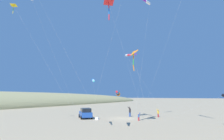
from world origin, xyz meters
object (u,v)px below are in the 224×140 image
Objects in this scene: person_child_grey_jacket at (139,116)px; kite_delta_yellow_midlevel at (14,6)px; kite_windsock_black_fish_shape at (146,1)px; person_child_green_jacket at (158,113)px; kite_windsock_teal_far_right at (130,55)px; cooler_box at (97,119)px; kite_delta_checkered_midright at (108,2)px; parked_car at (86,113)px; person_adult_flyer at (130,111)px; kite_delta_rainbow_low_near at (133,53)px; kite_windsock_striped_overhead at (93,81)px; kite_windsock_red_high_left at (118,93)px.

person_child_grey_jacket is 0.07× the size of kite_delta_yellow_midlevel.
person_child_green_jacket is at bearing 82.73° from kite_windsock_black_fish_shape.
kite_windsock_teal_far_right reaches higher than person_child_green_jacket.
kite_delta_checkered_midright is (4.29, -3.30, 18.57)m from cooler_box.
person_child_green_jacket is at bearing 39.49° from parked_car.
cooler_box is at bearing -12.47° from parked_car.
parked_car is 0.20× the size of kite_windsock_black_fish_shape.
person_adult_flyer is 0.11× the size of kite_delta_yellow_midlevel.
kite_windsock_teal_far_right reaches higher than person_adult_flyer.
person_adult_flyer is 1.50× the size of person_child_grey_jacket.
kite_delta_rainbow_low_near is (3.45, -5.81, -1.09)m from kite_windsock_teal_far_right.
kite_windsock_striped_overhead is 3.70m from kite_windsock_red_high_left.
kite_windsock_teal_far_right is 0.54× the size of kite_windsock_black_fish_shape.
kite_windsock_teal_far_right reaches higher than kite_windsock_striped_overhead.
person_adult_flyer reaches higher than parked_car.
kite_delta_yellow_midlevel is at bearing -122.64° from cooler_box.
person_adult_flyer is 0.09× the size of kite_windsock_black_fish_shape.
person_child_grey_jacket is 0.06× the size of kite_windsock_black_fish_shape.
person_child_green_jacket is at bearing 87.59° from kite_windsock_red_high_left.
kite_windsock_teal_far_right is 10.84m from kite_windsock_black_fish_shape.
kite_delta_checkered_midright is 9.10m from kite_delta_rainbow_low_near.
kite_windsock_red_high_left is (7.02, -5.24, 4.21)m from cooler_box.
person_child_green_jacket is 15.19m from kite_windsock_red_high_left.
kite_windsock_black_fish_shape is (2.89, 1.31, 10.36)m from kite_windsock_teal_far_right.
person_child_green_jacket is at bearing 81.11° from person_child_grey_jacket.
person_child_grey_jacket is at bearing 69.12° from kite_delta_checkered_midright.
person_adult_flyer is 20.80m from kite_delta_checkered_midright.
person_child_grey_jacket is 11.32m from kite_windsock_striped_overhead.
parked_car reaches higher than person_child_green_jacket.
kite_delta_yellow_midlevel reaches higher than cooler_box.
kite_delta_yellow_midlevel reaches higher than kite_windsock_teal_far_right.
kite_windsock_black_fish_shape is at bearing 37.79° from cooler_box.
kite_windsock_striped_overhead reaches higher than cooler_box.
parked_car is at bearing -140.51° from person_child_green_jacket.
cooler_box is 12.87m from kite_windsock_teal_far_right.
kite_windsock_red_high_left is at bearing 33.03° from kite_windsock_striped_overhead.
parked_car is 14.57m from kite_delta_rainbow_low_near.
person_child_green_jacket is (10.71, 8.83, -0.09)m from parked_car.
kite_delta_yellow_midlevel reaches higher than kite_delta_rainbow_low_near.
kite_delta_yellow_midlevel is (-11.72, -8.29, -1.22)m from kite_delta_checkered_midright.
kite_delta_checkered_midright reaches higher than person_child_green_jacket.
person_child_grey_jacket is 0.14× the size of kite_windsock_striped_overhead.
person_adult_flyer is (2.59, 7.47, 0.86)m from cooler_box.
kite_delta_rainbow_low_near is (5.10, -9.06, 9.44)m from person_adult_flyer.
person_adult_flyer is 11.15m from kite_windsock_teal_far_right.
kite_delta_rainbow_low_near is at bearing -85.53° from kite_windsock_black_fish_shape.
kite_windsock_teal_far_right reaches higher than parked_car.
parked_car is 0.40× the size of kite_delta_rainbow_low_near.
kite_windsock_red_high_left reaches higher than cooler_box.
person_child_grey_jacket is at bearing -98.89° from person_child_green_jacket.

